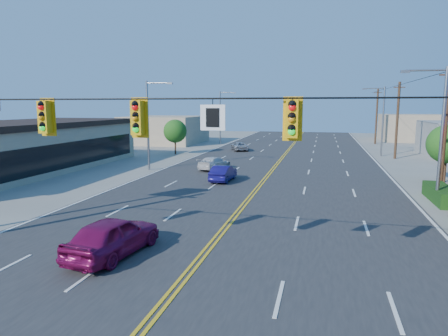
% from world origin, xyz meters
% --- Properties ---
extents(ground, '(160.00, 160.00, 0.00)m').
position_xyz_m(ground, '(0.00, 0.00, 0.00)').
color(ground, gray).
rests_on(ground, ground).
extents(road, '(20.00, 120.00, 0.06)m').
position_xyz_m(road, '(0.00, 20.00, 0.03)').
color(road, '#2D2D30').
rests_on(road, ground).
extents(signal_span, '(24.32, 0.34, 9.00)m').
position_xyz_m(signal_span, '(-0.12, 0.00, 4.89)').
color(signal_span, '#47301E').
rests_on(signal_span, ground).
extents(strip_mall, '(10.40, 26.40, 4.40)m').
position_xyz_m(strip_mall, '(-22.00, 18.00, 2.25)').
color(strip_mall, tan).
rests_on(strip_mall, ground).
extents(streetlight_se, '(2.55, 0.25, 8.00)m').
position_xyz_m(streetlight_se, '(10.79, 14.00, 4.51)').
color(streetlight_se, gray).
rests_on(streetlight_se, ground).
extents(streetlight_ne, '(2.55, 0.25, 8.00)m').
position_xyz_m(streetlight_ne, '(10.79, 38.00, 4.51)').
color(streetlight_ne, gray).
rests_on(streetlight_ne, ground).
extents(streetlight_sw, '(2.55, 0.25, 8.00)m').
position_xyz_m(streetlight_sw, '(-10.79, 22.00, 4.51)').
color(streetlight_sw, gray).
rests_on(streetlight_sw, ground).
extents(streetlight_nw, '(2.55, 0.25, 8.00)m').
position_xyz_m(streetlight_nw, '(-10.79, 48.00, 4.51)').
color(streetlight_nw, gray).
rests_on(streetlight_nw, ground).
extents(utility_pole_near, '(0.28, 0.28, 8.40)m').
position_xyz_m(utility_pole_near, '(12.20, 18.00, 4.20)').
color(utility_pole_near, '#47301E').
rests_on(utility_pole_near, ground).
extents(utility_pole_mid, '(0.28, 0.28, 8.40)m').
position_xyz_m(utility_pole_mid, '(12.20, 36.00, 4.20)').
color(utility_pole_mid, '#47301E').
rests_on(utility_pole_mid, ground).
extents(utility_pole_far, '(0.28, 0.28, 8.40)m').
position_xyz_m(utility_pole_far, '(12.20, 54.00, 4.20)').
color(utility_pole_far, '#47301E').
rests_on(utility_pole_far, ground).
extents(tree_kfc_rear, '(2.94, 2.94, 4.41)m').
position_xyz_m(tree_kfc_rear, '(13.50, 22.00, 2.93)').
color(tree_kfc_rear, '#47301E').
rests_on(tree_kfc_rear, ground).
extents(tree_west, '(2.80, 2.80, 4.20)m').
position_xyz_m(tree_west, '(-13.00, 34.00, 2.79)').
color(tree_west, '#47301E').
rests_on(tree_west, ground).
extents(bld_west_far, '(11.00, 12.00, 4.20)m').
position_xyz_m(bld_west_far, '(-20.00, 48.00, 2.10)').
color(bld_west_far, tan).
rests_on(bld_west_far, ground).
extents(bld_east_far, '(10.00, 10.00, 4.40)m').
position_xyz_m(bld_east_far, '(19.00, 62.00, 2.20)').
color(bld_east_far, tan).
rests_on(bld_east_far, ground).
extents(car_magenta, '(2.35, 4.69, 1.53)m').
position_xyz_m(car_magenta, '(-3.37, 2.00, 0.77)').
color(car_magenta, maroon).
rests_on(car_magenta, ground).
extents(car_blue, '(1.41, 3.75, 1.22)m').
position_xyz_m(car_blue, '(-3.03, 18.12, 0.61)').
color(car_blue, '#140F5B').
rests_on(car_blue, ground).
extents(car_white, '(2.62, 4.30, 1.16)m').
position_xyz_m(car_white, '(-5.20, 23.43, 0.58)').
color(car_white, silver).
rests_on(car_white, ground).
extents(car_silver, '(3.09, 4.31, 1.09)m').
position_xyz_m(car_silver, '(-6.17, 39.36, 0.55)').
color(car_silver, '#B3B3B8').
rests_on(car_silver, ground).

